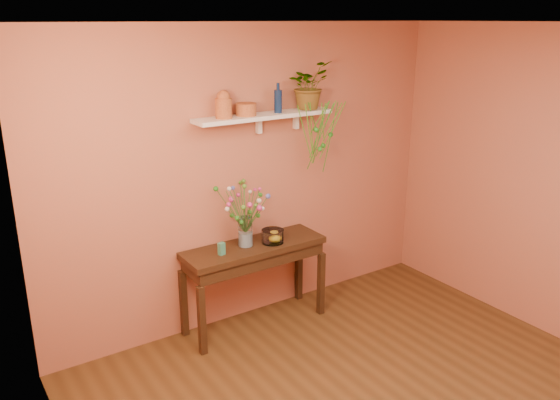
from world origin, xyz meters
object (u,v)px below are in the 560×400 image
object	(u,v)px
sideboard	(254,256)
glass_vase	(245,234)
glass_bowl	(273,237)
bouquet	(243,203)
terracotta_jug	(224,105)
spider_plant	(308,85)
blue_bottle	(278,101)

from	to	relation	value
sideboard	glass_vase	distance (m)	0.24
glass_bowl	sideboard	bearing A→B (deg)	163.45
bouquet	glass_bowl	distance (m)	0.43
terracotta_jug	glass_bowl	world-z (taller)	terracotta_jug
glass_vase	bouquet	xyz separation A→B (m)	(-0.01, 0.00, 0.29)
glass_vase	sideboard	bearing A→B (deg)	-14.82
terracotta_jug	glass_vase	bearing A→B (deg)	-26.65
spider_plant	glass_bowl	size ratio (longest dim) A/B	2.13
terracotta_jug	spider_plant	world-z (taller)	spider_plant
glass_vase	glass_bowl	bearing A→B (deg)	-16.01
sideboard	terracotta_jug	world-z (taller)	terracotta_jug
sideboard	terracotta_jug	xyz separation A→B (m)	(-0.22, 0.09, 1.37)
glass_vase	glass_bowl	world-z (taller)	glass_vase
blue_bottle	bouquet	distance (m)	0.94
terracotta_jug	glass_vase	size ratio (longest dim) A/B	0.86
glass_bowl	terracotta_jug	bearing A→B (deg)	159.89
blue_bottle	bouquet	world-z (taller)	blue_bottle
spider_plant	glass_vase	world-z (taller)	spider_plant
terracotta_jug	bouquet	xyz separation A→B (m)	(0.13, -0.07, -0.85)
terracotta_jug	spider_plant	xyz separation A→B (m)	(0.88, 0.03, 0.10)
glass_vase	bouquet	distance (m)	0.29
blue_bottle	glass_bowl	world-z (taller)	blue_bottle
blue_bottle	bouquet	size ratio (longest dim) A/B	0.51
terracotta_jug	bouquet	distance (m)	0.87
bouquet	sideboard	bearing A→B (deg)	-15.99
glass_vase	terracotta_jug	bearing A→B (deg)	153.35
blue_bottle	glass_bowl	bearing A→B (deg)	-137.57
bouquet	glass_bowl	bearing A→B (deg)	-16.36
sideboard	glass_bowl	bearing A→B (deg)	-16.55
sideboard	glass_bowl	xyz separation A→B (m)	(0.17, -0.05, 0.17)
terracotta_jug	glass_bowl	xyz separation A→B (m)	(0.38, -0.14, -1.20)
terracotta_jug	blue_bottle	xyz separation A→B (m)	(0.53, -0.00, -0.01)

